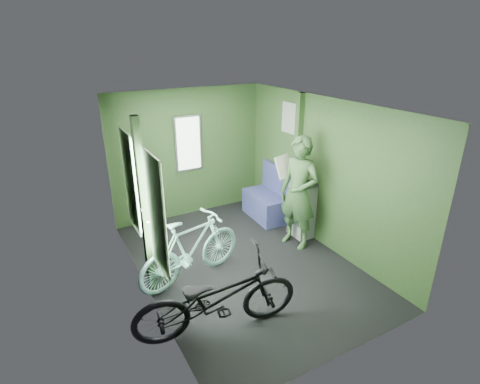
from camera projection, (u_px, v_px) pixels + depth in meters
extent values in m
plane|color=black|center=(243.00, 263.00, 5.50)|extent=(4.00, 4.00, 0.00)
cube|color=silver|center=(244.00, 105.00, 4.63)|extent=(2.80, 4.00, 0.02)
cube|color=#2A4420|center=(188.00, 154.00, 6.68)|extent=(2.80, 0.02, 2.30)
cube|color=#2A4420|center=(351.00, 263.00, 3.45)|extent=(2.80, 0.02, 2.30)
cube|color=#2A4420|center=(141.00, 213.00, 4.43)|extent=(0.02, 4.00, 2.30)
cube|color=#2A4420|center=(323.00, 174.00, 5.69)|extent=(0.02, 4.00, 2.30)
cube|color=#2A4420|center=(144.00, 212.00, 4.45)|extent=(0.08, 0.12, 2.30)
cube|color=silver|center=(158.00, 214.00, 3.93)|extent=(0.02, 0.56, 1.34)
cube|color=silver|center=(131.00, 182.00, 4.82)|extent=(0.02, 0.56, 1.34)
cube|color=white|center=(154.00, 166.00, 3.74)|extent=(0.00, 0.12, 0.12)
cube|color=white|center=(127.00, 142.00, 4.63)|extent=(0.00, 0.12, 0.12)
cylinder|color=silver|center=(151.00, 215.00, 4.50)|extent=(0.03, 0.40, 0.03)
cube|color=#2A4420|center=(297.00, 164.00, 6.16)|extent=(0.10, 0.10, 2.30)
cube|color=white|center=(290.00, 118.00, 6.14)|extent=(0.02, 0.40, 0.50)
cube|color=silver|center=(189.00, 144.00, 6.57)|extent=(0.50, 0.02, 1.00)
imported|color=black|center=(218.00, 333.00, 4.21)|extent=(1.95, 1.09, 1.06)
imported|color=#8EDBC7|center=(193.00, 279.00, 5.14)|extent=(1.66, 0.85, 0.98)
imported|color=#375930|center=(299.00, 193.00, 5.69)|extent=(0.60, 0.74, 1.77)
cube|color=silver|center=(284.00, 167.00, 5.75)|extent=(0.35, 0.24, 0.33)
cube|color=gray|center=(302.00, 209.00, 6.12)|extent=(0.28, 0.39, 0.95)
cube|color=navy|center=(266.00, 206.00, 6.84)|extent=(0.54, 0.93, 0.46)
cube|color=navy|center=(277.00, 179.00, 6.76)|extent=(0.10, 0.91, 0.51)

